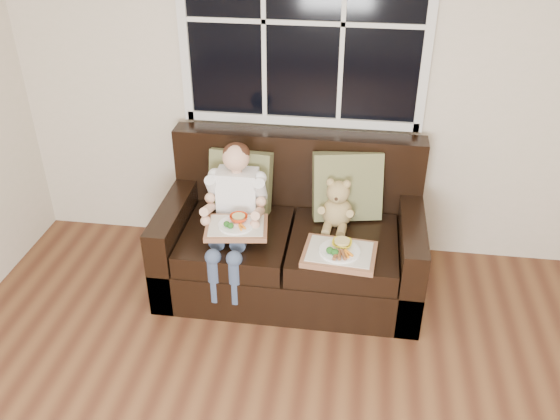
% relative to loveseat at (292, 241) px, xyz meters
% --- Properties ---
extents(room_walls, '(4.52, 5.02, 2.71)m').
position_rel_loveseat_xyz_m(room_walls, '(0.26, -2.02, 1.28)').
color(room_walls, beige).
rests_on(room_walls, ground).
extents(window_back, '(1.62, 0.04, 1.37)m').
position_rel_loveseat_xyz_m(window_back, '(0.00, 0.46, 1.34)').
color(window_back, black).
rests_on(window_back, room_walls).
extents(loveseat, '(1.70, 0.92, 0.96)m').
position_rel_loveseat_xyz_m(loveseat, '(0.00, 0.00, 0.00)').
color(loveseat, black).
rests_on(loveseat, ground).
extents(pillow_left, '(0.44, 0.24, 0.43)m').
position_rel_loveseat_xyz_m(pillow_left, '(-0.37, 0.15, 0.35)').
color(pillow_left, olive).
rests_on(pillow_left, loveseat).
extents(pillow_right, '(0.48, 0.29, 0.47)m').
position_rel_loveseat_xyz_m(pillow_right, '(0.35, 0.15, 0.37)').
color(pillow_right, olive).
rests_on(pillow_right, loveseat).
extents(child, '(0.38, 0.59, 0.86)m').
position_rel_loveseat_xyz_m(child, '(-0.36, -0.12, 0.33)').
color(child, white).
rests_on(child, loveseat).
extents(teddy_bear, '(0.21, 0.27, 0.35)m').
position_rel_loveseat_xyz_m(teddy_bear, '(0.29, 0.02, 0.28)').
color(teddy_bear, tan).
rests_on(teddy_bear, loveseat).
extents(tray_left, '(0.42, 0.34, 0.09)m').
position_rel_loveseat_xyz_m(tray_left, '(-0.31, -0.28, 0.26)').
color(tray_left, '#956043').
rests_on(tray_left, child).
extents(tray_right, '(0.46, 0.37, 0.10)m').
position_rel_loveseat_xyz_m(tray_right, '(0.33, -0.34, 0.17)').
color(tray_right, '#956043').
rests_on(tray_right, loveseat).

